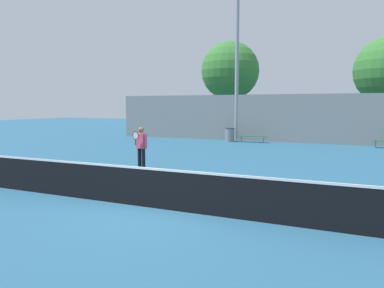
% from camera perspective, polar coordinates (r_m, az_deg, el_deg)
% --- Properties ---
extents(ground_plane, '(100.00, 100.00, 0.00)m').
position_cam_1_polar(ground_plane, '(9.11, -6.05, -9.64)').
color(ground_plane, '#285B7A').
extents(tennis_net, '(12.00, 0.09, 0.96)m').
position_cam_1_polar(tennis_net, '(8.99, -6.08, -6.62)').
color(tennis_net, black).
rests_on(tennis_net, ground_plane).
extents(tennis_player, '(0.58, 0.47, 1.63)m').
position_cam_1_polar(tennis_player, '(14.26, -7.76, -0.22)').
color(tennis_player, black).
rests_on(tennis_player, ground_plane).
extents(bench_courtside_near, '(1.86, 0.40, 0.43)m').
position_cam_1_polar(bench_courtside_near, '(25.00, 9.19, 1.15)').
color(bench_courtside_near, '#28663D').
rests_on(bench_courtside_near, ground_plane).
extents(light_pole_far_right, '(0.90, 0.60, 10.77)m').
position_cam_1_polar(light_pole_far_right, '(26.56, 6.88, 14.00)').
color(light_pole_far_right, '#939399').
rests_on(light_pole_far_right, ground_plane).
extents(trash_bin, '(0.66, 0.66, 0.92)m').
position_cam_1_polar(trash_bin, '(25.40, 5.78, 1.42)').
color(trash_bin, gray).
rests_on(trash_bin, ground_plane).
extents(back_fence, '(25.62, 0.06, 3.17)m').
position_cam_1_polar(back_fence, '(25.36, 14.57, 3.79)').
color(back_fence, gray).
rests_on(back_fence, ground_plane).
extents(tree_dark_dense, '(4.86, 4.86, 7.76)m').
position_cam_1_polar(tree_dark_dense, '(32.13, 5.82, 11.01)').
color(tree_dark_dense, brown).
rests_on(tree_dark_dense, ground_plane).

